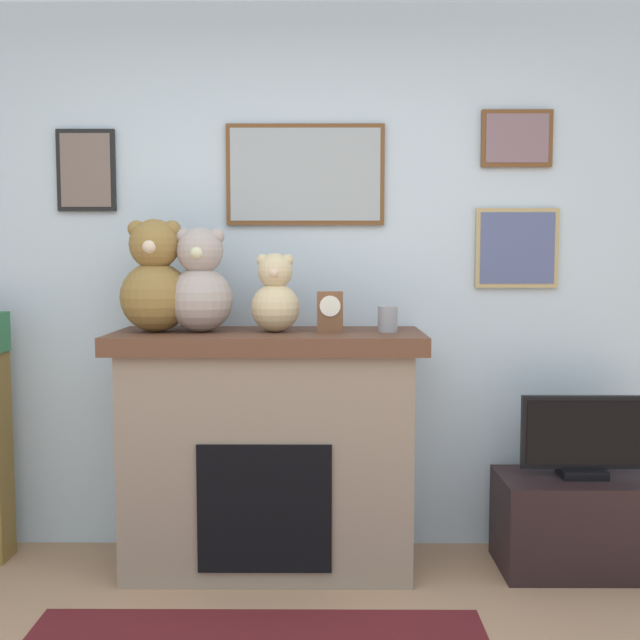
{
  "coord_description": "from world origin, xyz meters",
  "views": [
    {
      "loc": [
        0.13,
        -1.64,
        1.41
      ],
      "look_at": [
        0.11,
        1.68,
        1.13
      ],
      "focal_mm": 41.88,
      "sensor_mm": 36.0,
      "label": 1
    }
  ],
  "objects_px": {
    "fireplace": "(269,448)",
    "mantel_clock": "(330,312)",
    "teddy_bear_cream": "(200,285)",
    "candle_jar": "(388,319)",
    "teddy_bear_brown": "(155,281)",
    "tv_stand": "(580,523)",
    "television": "(583,438)",
    "teddy_bear_grey": "(275,297)"
  },
  "relations": [
    {
      "from": "mantel_clock",
      "to": "teddy_bear_brown",
      "type": "distance_m",
      "value": 0.79
    },
    {
      "from": "tv_stand",
      "to": "teddy_bear_brown",
      "type": "bearing_deg",
      "value": 179.45
    },
    {
      "from": "television",
      "to": "teddy_bear_cream",
      "type": "relative_size",
      "value": 1.19
    },
    {
      "from": "television",
      "to": "teddy_bear_grey",
      "type": "distance_m",
      "value": 1.51
    },
    {
      "from": "fireplace",
      "to": "teddy_bear_brown",
      "type": "xyz_separation_m",
      "value": [
        -0.5,
        -0.02,
        0.76
      ]
    },
    {
      "from": "candle_jar",
      "to": "teddy_bear_cream",
      "type": "relative_size",
      "value": 0.25
    },
    {
      "from": "fireplace",
      "to": "mantel_clock",
      "type": "distance_m",
      "value": 0.68
    },
    {
      "from": "candle_jar",
      "to": "mantel_clock",
      "type": "relative_size",
      "value": 0.64
    },
    {
      "from": "tv_stand",
      "to": "teddy_bear_grey",
      "type": "height_order",
      "value": "teddy_bear_grey"
    },
    {
      "from": "mantel_clock",
      "to": "teddy_bear_grey",
      "type": "relative_size",
      "value": 0.51
    },
    {
      "from": "candle_jar",
      "to": "teddy_bear_cream",
      "type": "xyz_separation_m",
      "value": [
        -0.83,
        -0.0,
        0.15
      ]
    },
    {
      "from": "tv_stand",
      "to": "teddy_bear_brown",
      "type": "distance_m",
      "value": 2.2
    },
    {
      "from": "fireplace",
      "to": "teddy_bear_grey",
      "type": "distance_m",
      "value": 0.69
    },
    {
      "from": "television",
      "to": "teddy_bear_brown",
      "type": "height_order",
      "value": "teddy_bear_brown"
    },
    {
      "from": "teddy_bear_cream",
      "to": "tv_stand",
      "type": "bearing_deg",
      "value": -0.61
    },
    {
      "from": "fireplace",
      "to": "candle_jar",
      "type": "distance_m",
      "value": 0.8
    },
    {
      "from": "mantel_clock",
      "to": "tv_stand",
      "type": "bearing_deg",
      "value": -0.89
    },
    {
      "from": "tv_stand",
      "to": "teddy_bear_grey",
      "type": "bearing_deg",
      "value": 179.23
    },
    {
      "from": "television",
      "to": "candle_jar",
      "type": "xyz_separation_m",
      "value": [
        -0.88,
        0.02,
        0.53
      ]
    },
    {
      "from": "television",
      "to": "candle_jar",
      "type": "height_order",
      "value": "candle_jar"
    },
    {
      "from": "fireplace",
      "to": "candle_jar",
      "type": "height_order",
      "value": "candle_jar"
    },
    {
      "from": "fireplace",
      "to": "teddy_bear_brown",
      "type": "height_order",
      "value": "teddy_bear_brown"
    },
    {
      "from": "fireplace",
      "to": "teddy_bear_brown",
      "type": "bearing_deg",
      "value": -177.89
    },
    {
      "from": "television",
      "to": "teddy_bear_grey",
      "type": "xyz_separation_m",
      "value": [
        -1.37,
        0.02,
        0.63
      ]
    },
    {
      "from": "teddy_bear_brown",
      "to": "mantel_clock",
      "type": "bearing_deg",
      "value": -0.05
    },
    {
      "from": "teddy_bear_brown",
      "to": "teddy_bear_grey",
      "type": "bearing_deg",
      "value": 0.02
    },
    {
      "from": "teddy_bear_brown",
      "to": "fireplace",
      "type": "bearing_deg",
      "value": 2.11
    },
    {
      "from": "tv_stand",
      "to": "teddy_bear_brown",
      "type": "relative_size",
      "value": 1.47
    },
    {
      "from": "teddy_bear_brown",
      "to": "teddy_bear_cream",
      "type": "xyz_separation_m",
      "value": [
        0.2,
        0.0,
        -0.02
      ]
    },
    {
      "from": "television",
      "to": "fireplace",
      "type": "bearing_deg",
      "value": 178.46
    },
    {
      "from": "fireplace",
      "to": "teddy_bear_cream",
      "type": "relative_size",
      "value": 2.97
    },
    {
      "from": "teddy_bear_cream",
      "to": "teddy_bear_grey",
      "type": "relative_size",
      "value": 1.33
    },
    {
      "from": "teddy_bear_brown",
      "to": "candle_jar",
      "type": "bearing_deg",
      "value": 0.04
    },
    {
      "from": "television",
      "to": "candle_jar",
      "type": "relative_size",
      "value": 4.79
    },
    {
      "from": "candle_jar",
      "to": "fireplace",
      "type": "bearing_deg",
      "value": 178.09
    },
    {
      "from": "fireplace",
      "to": "mantel_clock",
      "type": "relative_size",
      "value": 7.68
    },
    {
      "from": "teddy_bear_brown",
      "to": "teddy_bear_grey",
      "type": "distance_m",
      "value": 0.54
    },
    {
      "from": "teddy_bear_cream",
      "to": "candle_jar",
      "type": "bearing_deg",
      "value": 0.04
    },
    {
      "from": "fireplace",
      "to": "tv_stand",
      "type": "bearing_deg",
      "value": -1.49
    },
    {
      "from": "fireplace",
      "to": "teddy_bear_cream",
      "type": "height_order",
      "value": "teddy_bear_cream"
    },
    {
      "from": "candle_jar",
      "to": "teddy_bear_cream",
      "type": "height_order",
      "value": "teddy_bear_cream"
    },
    {
      "from": "candle_jar",
      "to": "teddy_bear_brown",
      "type": "xyz_separation_m",
      "value": [
        -1.03,
        -0.0,
        0.17
      ]
    }
  ]
}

